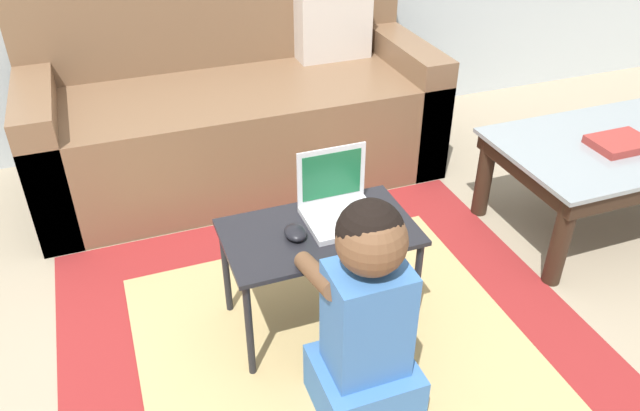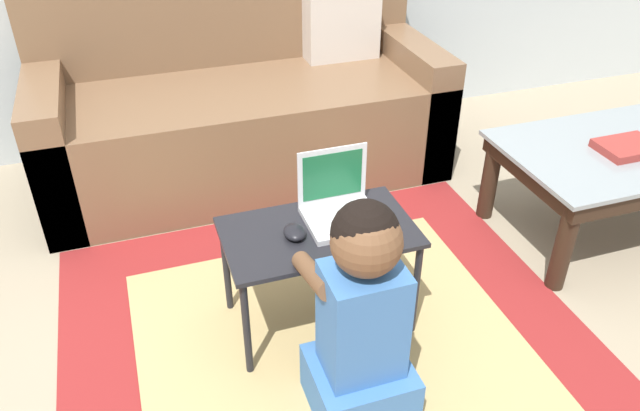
# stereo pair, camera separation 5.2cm
# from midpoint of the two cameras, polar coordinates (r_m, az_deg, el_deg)

# --- Properties ---
(ground_plane) EXTENTS (16.00, 16.00, 0.00)m
(ground_plane) POSITION_cam_midpoint_polar(r_m,az_deg,el_deg) (2.25, 2.07, -11.10)
(ground_plane) COLOR gray
(area_rug) EXTENTS (1.78, 1.81, 0.01)m
(area_rug) POSITION_cam_midpoint_polar(r_m,az_deg,el_deg) (2.14, 2.33, -13.78)
(area_rug) COLOR maroon
(area_rug) RESTS_ON ground_plane
(couch) EXTENTS (1.85, 0.81, 0.91)m
(couch) POSITION_cam_midpoint_polar(r_m,az_deg,el_deg) (3.05, -6.52, 8.74)
(couch) COLOR brown
(couch) RESTS_ON ground_plane
(coffee_table) EXTENTS (1.10, 0.62, 0.41)m
(coffee_table) POSITION_cam_midpoint_polar(r_m,az_deg,el_deg) (2.87, 27.32, 3.95)
(coffee_table) COLOR gray
(coffee_table) RESTS_ON ground_plane
(laptop_desk) EXTENTS (0.63, 0.37, 0.40)m
(laptop_desk) POSITION_cam_midpoint_polar(r_m,az_deg,el_deg) (2.05, 0.61, -3.32)
(laptop_desk) COLOR black
(laptop_desk) RESTS_ON ground_plane
(laptop) EXTENTS (0.24, 0.21, 0.22)m
(laptop) POSITION_cam_midpoint_polar(r_m,az_deg,el_deg) (2.06, 2.56, -0.25)
(laptop) COLOR silver
(laptop) RESTS_ON laptop_desk
(computer_mouse) EXTENTS (0.07, 0.09, 0.04)m
(computer_mouse) POSITION_cam_midpoint_polar(r_m,az_deg,el_deg) (1.98, -1.60, -2.45)
(computer_mouse) COLOR black
(computer_mouse) RESTS_ON laptop_desk
(person_seated) EXTENTS (0.29, 0.39, 0.74)m
(person_seated) POSITION_cam_midpoint_polar(r_m,az_deg,el_deg) (1.77, 4.68, -10.36)
(person_seated) COLOR #3D70B2
(person_seated) RESTS_ON ground_plane
(book_on_table) EXTENTS (0.23, 0.17, 0.03)m
(book_on_table) POSITION_cam_midpoint_polar(r_m,az_deg,el_deg) (2.75, 26.81, 4.76)
(book_on_table) COLOR #99332D
(book_on_table) RESTS_ON coffee_table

